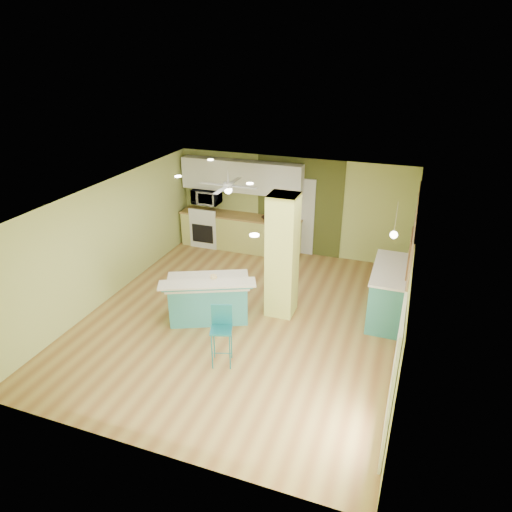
% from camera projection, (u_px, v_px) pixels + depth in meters
% --- Properties ---
extents(floor, '(6.00, 7.00, 0.01)m').
position_uv_depth(floor, '(243.00, 318.00, 9.15)').
color(floor, olive).
rests_on(floor, ground).
extents(ceiling, '(6.00, 7.00, 0.01)m').
position_uv_depth(ceiling, '(241.00, 198.00, 8.09)').
color(ceiling, white).
rests_on(ceiling, wall_back).
extents(wall_back, '(6.00, 0.01, 2.50)m').
position_uv_depth(wall_back, '(292.00, 206.00, 11.61)').
color(wall_back, '#B7C268').
rests_on(wall_back, floor).
extents(wall_front, '(6.00, 0.01, 2.50)m').
position_uv_depth(wall_front, '(138.00, 377.00, 5.63)').
color(wall_front, '#B7C268').
rests_on(wall_front, floor).
extents(wall_left, '(0.01, 7.00, 2.50)m').
position_uv_depth(wall_left, '(108.00, 241.00, 9.54)').
color(wall_left, '#B7C268').
rests_on(wall_left, floor).
extents(wall_right, '(0.01, 7.00, 2.50)m').
position_uv_depth(wall_right, '(407.00, 288.00, 7.70)').
color(wall_right, '#B7C268').
rests_on(wall_right, floor).
extents(wood_panel, '(0.02, 3.40, 2.50)m').
position_uv_depth(wood_panel, '(408.00, 272.00, 8.22)').
color(wood_panel, '#8B6B4F').
rests_on(wood_panel, floor).
extents(olive_accent, '(2.20, 0.02, 2.50)m').
position_uv_depth(olive_accent, '(299.00, 207.00, 11.54)').
color(olive_accent, '#484E1F').
rests_on(olive_accent, floor).
extents(interior_door, '(0.82, 0.05, 2.00)m').
position_uv_depth(interior_door, '(299.00, 217.00, 11.62)').
color(interior_door, silver).
rests_on(interior_door, floor).
extents(french_door, '(0.04, 1.08, 2.10)m').
position_uv_depth(french_door, '(393.00, 383.00, 5.83)').
color(french_door, white).
rests_on(french_door, floor).
extents(column, '(0.55, 0.55, 2.50)m').
position_uv_depth(column, '(282.00, 256.00, 8.85)').
color(column, '#D5DC66').
rests_on(column, floor).
extents(kitchen_run, '(3.25, 0.63, 0.94)m').
position_uv_depth(kitchen_run, '(240.00, 232.00, 12.08)').
color(kitchen_run, '#CDCD6B').
rests_on(kitchen_run, floor).
extents(stove, '(0.76, 0.66, 1.08)m').
position_uv_depth(stove, '(208.00, 228.00, 12.36)').
color(stove, white).
rests_on(stove, floor).
extents(upper_cabinets, '(3.20, 0.34, 0.80)m').
position_uv_depth(upper_cabinets, '(241.00, 176.00, 11.56)').
color(upper_cabinets, white).
rests_on(upper_cabinets, wall_back).
extents(microwave, '(0.70, 0.48, 0.39)m').
position_uv_depth(microwave, '(206.00, 197.00, 12.00)').
color(microwave, silver).
rests_on(microwave, wall_back).
extents(ceiling_fan, '(1.41, 1.41, 0.61)m').
position_uv_depth(ceiling_fan, '(228.00, 186.00, 10.31)').
color(ceiling_fan, silver).
rests_on(ceiling_fan, ceiling).
extents(pendant_lamp, '(0.14, 0.14, 0.69)m').
position_uv_depth(pendant_lamp, '(394.00, 235.00, 8.18)').
color(pendant_lamp, silver).
rests_on(pendant_lamp, ceiling).
extents(wall_decor, '(0.03, 0.90, 0.70)m').
position_uv_depth(wall_decor, '(410.00, 253.00, 8.27)').
color(wall_decor, brown).
rests_on(wall_decor, wood_panel).
extents(peninsula, '(1.94, 1.57, 0.96)m').
position_uv_depth(peninsula, '(209.00, 298.00, 8.98)').
color(peninsula, teal).
rests_on(peninsula, floor).
extents(bar_stool, '(0.45, 0.45, 1.07)m').
position_uv_depth(bar_stool, '(222.00, 326.00, 7.61)').
color(bar_stool, '#1C7481').
rests_on(bar_stool, floor).
extents(side_counter, '(0.71, 1.67, 1.08)m').
position_uv_depth(side_counter, '(389.00, 293.00, 8.99)').
color(side_counter, teal).
rests_on(side_counter, floor).
extents(fruit_bowl, '(0.35, 0.35, 0.07)m').
position_uv_depth(fruit_bowl, '(268.00, 218.00, 11.60)').
color(fruit_bowl, '#341D15').
rests_on(fruit_bowl, kitchen_run).
extents(canister, '(0.13, 0.13, 0.19)m').
position_uv_depth(canister, '(214.00, 280.00, 8.65)').
color(canister, gold).
rests_on(canister, peninsula).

